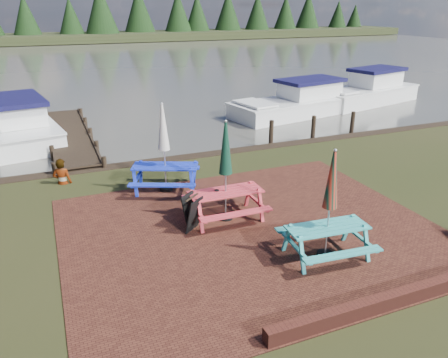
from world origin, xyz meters
name	(u,v)px	position (x,y,z in m)	size (l,w,h in m)	color
ground	(271,251)	(0.00, 0.00, 0.00)	(120.00, 120.00, 0.00)	black
paving	(252,231)	(0.00, 1.00, 0.01)	(9.00, 7.50, 0.02)	#3C1A13
brick_wall	(426,282)	(2.15, -2.42, 0.15)	(6.21, 1.79, 0.30)	#4C1E16
water	(88,63)	(0.00, 37.00, 0.00)	(120.00, 60.00, 0.02)	#45433B
far_treeline	(64,18)	(0.00, 66.00, 3.28)	(120.00, 10.00, 8.10)	black
picnic_table_teal	(328,222)	(0.99, -0.67, 0.87)	(1.91, 1.73, 2.48)	teal
picnic_table_red	(226,187)	(-0.34, 1.86, 0.92)	(1.91, 1.71, 2.62)	#CD343F
picnic_table_blue	(165,162)	(-1.28, 4.27, 0.93)	(2.42, 2.31, 2.64)	#1A30C5
chalkboard	(192,213)	(-1.31, 1.68, 0.45)	(0.55, 0.79, 0.87)	black
jetty	(70,135)	(-3.50, 11.28, 0.11)	(1.76, 9.08, 1.00)	black
boat_jetty	(18,125)	(-5.49, 12.63, 0.43)	(3.68, 7.56, 2.10)	white
boat_near	(299,103)	(8.00, 11.91, 0.39)	(7.67, 3.85, 1.98)	white
boat_far	(368,92)	(13.26, 12.90, 0.45)	(7.33, 4.04, 2.17)	white
person	(59,159)	(-4.12, 6.04, 0.80)	(0.59, 0.38, 1.61)	gray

